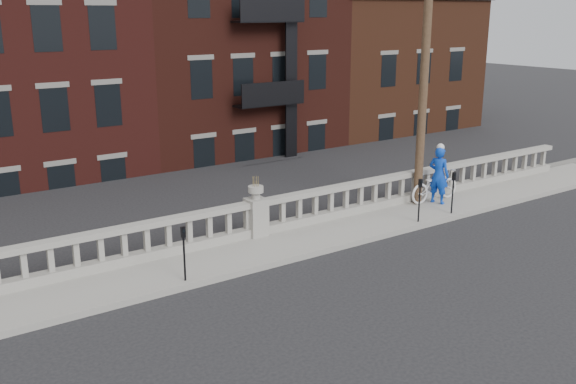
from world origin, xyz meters
The scene contains 11 objects.
ground centered at (0.00, 0.00, 0.00)m, with size 120.00×120.00×0.00m, color black.
sidewalk centered at (0.00, 3.00, 0.07)m, with size 32.00×2.20×0.15m, color gray.
balustrade centered at (0.00, 3.95, 0.64)m, with size 28.00×0.34×1.03m.
planter_pedestal centered at (0.00, 3.95, 0.83)m, with size 0.55×0.55×1.76m.
lower_level centered at (0.56, 23.04, 2.63)m, with size 80.00×44.00×20.80m.
utility_pole centered at (6.20, 3.60, 5.24)m, with size 1.60×0.28×10.00m.
parking_meter_b centered at (-3.14, 2.15, 1.00)m, with size 0.10×0.09×1.36m.
parking_meter_c centered at (4.77, 2.15, 1.00)m, with size 0.10×0.09×1.36m.
parking_meter_d centered at (6.27, 2.15, 1.00)m, with size 0.10×0.09×1.36m.
bicycle centered at (6.85, 3.46, 0.70)m, with size 0.73×2.10×1.11m, color white.
cyclist centered at (6.77, 3.23, 1.12)m, with size 0.71×0.46×1.94m, color #0C3CC0.
Camera 1 is at (-9.24, -11.04, 6.41)m, focal length 40.00 mm.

